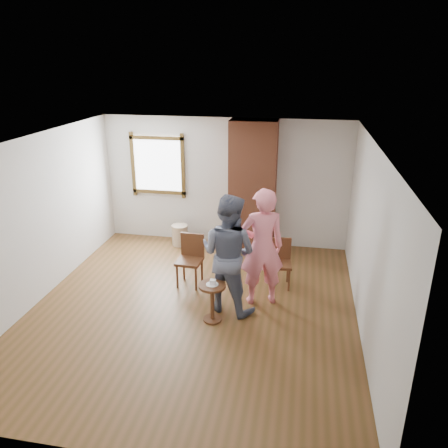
{
  "coord_description": "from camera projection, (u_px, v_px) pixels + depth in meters",
  "views": [
    {
      "loc": [
        1.56,
        -5.7,
        3.69
      ],
      "look_at": [
        0.35,
        0.8,
        1.15
      ],
      "focal_mm": 35.0,
      "sensor_mm": 36.0,
      "label": 1
    }
  ],
  "objects": [
    {
      "name": "ground",
      "position": [
        193.0,
        309.0,
        6.82
      ],
      "size": [
        5.5,
        5.5,
        0.0
      ],
      "primitive_type": "plane",
      "color": "brown",
      "rests_on": "ground"
    },
    {
      "name": "man",
      "position": [
        228.0,
        254.0,
        6.53
      ],
      "size": [
        1.09,
        0.97,
        1.86
      ],
      "primitive_type": "imported",
      "rotation": [
        0.0,
        0.0,
        2.8
      ],
      "color": "#141A38",
      "rests_on": "ground"
    },
    {
      "name": "dining_chair_right",
      "position": [
        280.0,
        260.0,
        7.41
      ],
      "size": [
        0.43,
        0.43,
        0.83
      ],
      "rotation": [
        0.0,
        0.0,
        0.12
      ],
      "color": "#5B311B",
      "rests_on": "ground"
    },
    {
      "name": "side_table",
      "position": [
        212.0,
        296.0,
        6.4
      ],
      "size": [
        0.4,
        0.4,
        0.6
      ],
      "color": "#5B311B",
      "rests_on": "ground"
    },
    {
      "name": "cake_plate",
      "position": [
        212.0,
        284.0,
        6.32
      ],
      "size": [
        0.18,
        0.18,
        0.01
      ],
      "primitive_type": "cylinder",
      "color": "white",
      "rests_on": "side_table"
    },
    {
      "name": "person_pink",
      "position": [
        262.0,
        247.0,
        6.7
      ],
      "size": [
        0.8,
        0.64,
        1.9
      ],
      "primitive_type": "imported",
      "rotation": [
        0.0,
        0.0,
        3.45
      ],
      "color": "pink",
      "rests_on": "ground"
    },
    {
      "name": "stoneware_crock",
      "position": [
        180.0,
        235.0,
        9.1
      ],
      "size": [
        0.42,
        0.42,
        0.43
      ],
      "primitive_type": "cylinder",
      "rotation": [
        0.0,
        0.0,
        -0.29
      ],
      "color": "tan",
      "rests_on": "ground"
    },
    {
      "name": "cake_slice",
      "position": [
        213.0,
        282.0,
        6.31
      ],
      "size": [
        0.08,
        0.07,
        0.06
      ],
      "primitive_type": "cube",
      "color": "white",
      "rests_on": "cake_plate"
    },
    {
      "name": "dark_pot",
      "position": [
        191.0,
        242.0,
        9.1
      ],
      "size": [
        0.18,
        0.18,
        0.16
      ],
      "primitive_type": "cylinder",
      "rotation": [
        0.0,
        0.0,
        -0.13
      ],
      "color": "black",
      "rests_on": "ground"
    },
    {
      "name": "dining_chair_left",
      "position": [
        191.0,
        257.0,
        7.45
      ],
      "size": [
        0.44,
        0.44,
        0.88
      ],
      "rotation": [
        0.0,
        0.0,
        -0.07
      ],
      "color": "#5B311B",
      "rests_on": "ground"
    },
    {
      "name": "room_shell",
      "position": [
        196.0,
        187.0,
        6.74
      ],
      "size": [
        5.04,
        5.52,
        2.62
      ],
      "color": "silver",
      "rests_on": "ground"
    },
    {
      "name": "brick_chimney",
      "position": [
        253.0,
        187.0,
        8.55
      ],
      "size": [
        0.9,
        0.5,
        2.6
      ],
      "primitive_type": "cube",
      "color": "#9B5337",
      "rests_on": "ground"
    }
  ]
}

